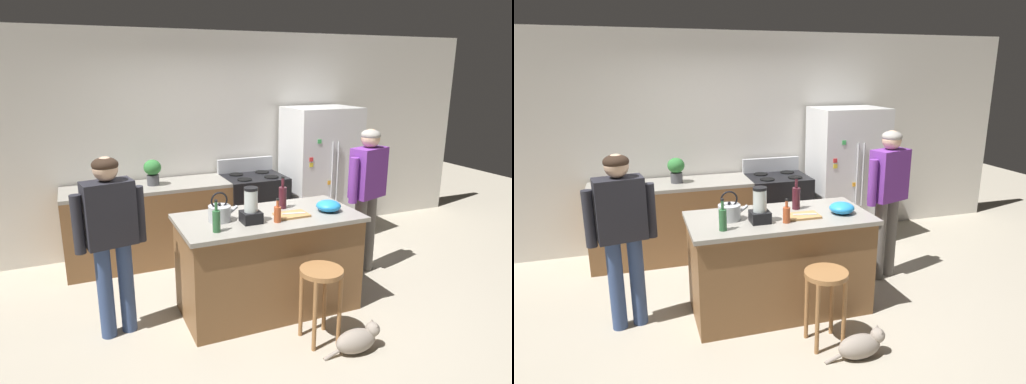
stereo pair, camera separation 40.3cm
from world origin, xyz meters
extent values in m
plane|color=#B2A893|center=(0.00, 0.00, 0.00)|extent=(14.00, 14.00, 0.00)
cube|color=silver|center=(0.00, 1.95, 1.35)|extent=(8.00, 0.10, 2.70)
cube|color=brown|center=(0.00, 0.00, 0.45)|extent=(1.63, 0.75, 0.90)
cube|color=gray|center=(0.00, 0.00, 0.92)|extent=(1.69, 0.81, 0.04)
cube|color=brown|center=(-0.80, 1.55, 0.45)|extent=(2.00, 0.64, 0.90)
cube|color=gray|center=(-0.80, 1.55, 0.92)|extent=(2.00, 0.64, 0.04)
cube|color=silver|center=(1.42, 1.50, 0.89)|extent=(0.90, 0.70, 1.77)
cylinder|color=#B7BABF|center=(1.38, 1.13, 0.97)|extent=(0.02, 0.02, 0.80)
cylinder|color=#B7BABF|center=(1.46, 1.13, 0.97)|extent=(0.02, 0.02, 0.80)
cube|color=#3FB259|center=(1.20, 1.15, 1.39)|extent=(0.05, 0.01, 0.05)
cube|color=red|center=(1.09, 1.15, 1.17)|extent=(0.05, 0.01, 0.05)
cube|color=orange|center=(1.75, 1.15, 0.68)|extent=(0.05, 0.01, 0.05)
cube|color=orange|center=(1.36, 1.15, 0.85)|extent=(0.05, 0.01, 0.05)
cube|color=yellow|center=(1.09, 1.15, 1.10)|extent=(0.05, 0.01, 0.05)
cube|color=black|center=(0.47, 1.52, 0.47)|extent=(0.76, 0.64, 0.94)
cube|color=black|center=(0.47, 1.20, 0.42)|extent=(0.60, 0.01, 0.24)
cube|color=#B7BABF|center=(0.47, 1.81, 1.03)|extent=(0.76, 0.06, 0.18)
cylinder|color=black|center=(0.29, 1.37, 0.94)|extent=(0.18, 0.18, 0.01)
cylinder|color=black|center=(0.65, 1.37, 0.94)|extent=(0.18, 0.18, 0.01)
cylinder|color=black|center=(0.29, 1.67, 0.94)|extent=(0.18, 0.18, 0.01)
cylinder|color=black|center=(0.65, 1.67, 0.94)|extent=(0.18, 0.18, 0.01)
cylinder|color=#384C7A|center=(-1.47, 0.09, 0.42)|extent=(0.15, 0.15, 0.83)
cylinder|color=#384C7A|center=(-1.29, 0.12, 0.42)|extent=(0.15, 0.15, 0.83)
cube|color=#26262D|center=(-1.38, 0.10, 1.10)|extent=(0.43, 0.29, 0.54)
cylinder|color=#26262D|center=(-1.63, 0.06, 1.05)|extent=(0.10, 0.10, 0.49)
cylinder|color=#26262D|center=(-1.14, 0.15, 1.05)|extent=(0.10, 0.10, 0.49)
sphere|color=#D8AD8C|center=(-1.38, 0.10, 1.47)|extent=(0.23, 0.23, 0.20)
ellipsoid|color=#332319|center=(-1.38, 0.10, 1.51)|extent=(0.24, 0.24, 0.12)
cylinder|color=#66605B|center=(1.41, 0.35, 0.45)|extent=(0.16, 0.16, 0.89)
cylinder|color=#66605B|center=(1.24, 0.29, 0.45)|extent=(0.16, 0.16, 0.89)
cube|color=#723399|center=(1.32, 0.32, 1.16)|extent=(0.45, 0.33, 0.54)
cylinder|color=#723399|center=(1.56, 0.40, 1.11)|extent=(0.11, 0.11, 0.49)
cylinder|color=#723399|center=(1.09, 0.24, 1.11)|extent=(0.11, 0.11, 0.49)
sphere|color=#D8AD8C|center=(1.32, 0.32, 1.53)|extent=(0.25, 0.25, 0.20)
ellipsoid|color=gray|center=(1.32, 0.32, 1.57)|extent=(0.26, 0.26, 0.12)
cylinder|color=#9E6B3D|center=(0.18, -0.66, 0.64)|extent=(0.36, 0.36, 0.04)
cylinder|color=#9E6B3D|center=(0.06, -0.78, 0.31)|extent=(0.04, 0.04, 0.62)
cylinder|color=#9E6B3D|center=(0.30, -0.78, 0.31)|extent=(0.04, 0.04, 0.62)
cylinder|color=#9E6B3D|center=(0.06, -0.55, 0.31)|extent=(0.04, 0.04, 0.62)
cylinder|color=#9E6B3D|center=(0.30, -0.55, 0.31)|extent=(0.04, 0.04, 0.62)
ellipsoid|color=gray|center=(0.37, -0.93, 0.10)|extent=(0.36, 0.18, 0.20)
sphere|color=gray|center=(0.53, -0.93, 0.17)|extent=(0.12, 0.12, 0.12)
cone|color=gray|center=(0.54, -0.96, 0.23)|extent=(0.04, 0.04, 0.03)
cone|color=gray|center=(0.54, -0.90, 0.23)|extent=(0.04, 0.04, 0.03)
cylinder|color=gray|center=(0.17, -0.93, 0.04)|extent=(0.20, 0.03, 0.10)
cylinder|color=#4C4C51|center=(-0.77, 1.55, 1.00)|extent=(0.14, 0.14, 0.12)
ellipsoid|color=#337A38|center=(-0.77, 1.55, 1.15)|extent=(0.20, 0.20, 0.18)
cube|color=black|center=(-0.22, -0.11, 0.99)|extent=(0.17, 0.17, 0.10)
cylinder|color=silver|center=(-0.22, -0.11, 1.13)|extent=(0.12, 0.12, 0.19)
cylinder|color=black|center=(-0.22, -0.11, 1.24)|extent=(0.12, 0.12, 0.02)
cylinder|color=#B24C26|center=(0.00, -0.19, 1.01)|extent=(0.06, 0.06, 0.14)
cylinder|color=#B24C26|center=(0.00, -0.19, 1.11)|extent=(0.02, 0.02, 0.06)
cylinder|color=black|center=(0.00, -0.19, 1.14)|extent=(0.03, 0.03, 0.02)
cylinder|color=#2D6638|center=(-0.57, -0.22, 1.03)|extent=(0.07, 0.07, 0.18)
cylinder|color=#2D6638|center=(-0.57, -0.22, 1.16)|extent=(0.03, 0.03, 0.08)
cylinder|color=black|center=(-0.57, -0.22, 1.20)|extent=(0.03, 0.03, 0.02)
cylinder|color=#471923|center=(0.22, 0.16, 1.04)|extent=(0.08, 0.08, 0.21)
cylinder|color=#471923|center=(0.22, 0.16, 1.19)|extent=(0.03, 0.03, 0.09)
cylinder|color=black|center=(0.22, 0.16, 1.24)|extent=(0.03, 0.03, 0.02)
ellipsoid|color=#268CD8|center=(0.58, -0.09, 0.99)|extent=(0.23, 0.23, 0.11)
cylinder|color=#B7BABF|center=(-0.46, 0.03, 1.01)|extent=(0.20, 0.20, 0.14)
sphere|color=black|center=(-0.46, 0.03, 1.09)|extent=(0.03, 0.03, 0.03)
cylinder|color=#B7BABF|center=(-0.33, 0.03, 1.03)|extent=(0.09, 0.03, 0.08)
torus|color=black|center=(-0.46, 0.03, 1.13)|extent=(0.16, 0.02, 0.16)
cube|color=#B7844C|center=(0.19, -0.09, 0.95)|extent=(0.30, 0.20, 0.02)
cube|color=#B7BABF|center=(0.21, -0.09, 0.96)|extent=(0.22, 0.08, 0.01)
camera|label=1|loc=(-1.61, -3.56, 2.23)|focal=31.32mm
camera|label=2|loc=(-1.23, -3.69, 2.23)|focal=31.32mm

